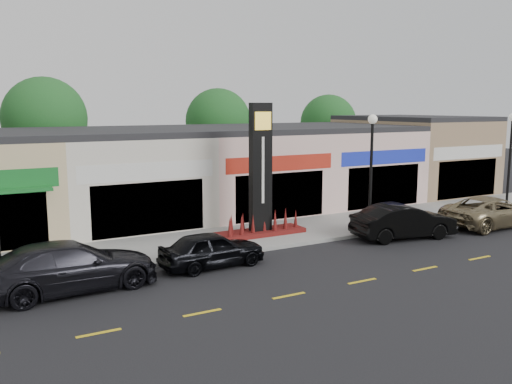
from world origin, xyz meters
TOP-DOWN VIEW (x-y plane):
  - ground at (0.00, 0.00)m, footprint 120.00×120.00m
  - sidewalk at (0.00, 4.35)m, footprint 52.00×4.30m
  - curb at (0.00, 2.10)m, footprint 52.00×0.20m
  - shop_cream at (-1.50, 11.47)m, footprint 7.00×10.01m
  - shop_pink_w at (5.50, 11.47)m, footprint 7.00×10.01m
  - shop_pink_e at (12.50, 11.47)m, footprint 7.00×10.01m
  - shop_tan at (19.50, 11.48)m, footprint 7.00×10.01m
  - tree_rear_west at (-4.00, 19.50)m, footprint 5.20×5.20m
  - tree_rear_mid at (8.00, 19.50)m, footprint 4.80×4.80m
  - tree_rear_east at (18.00, 19.50)m, footprint 4.60×4.60m
  - lamp_east_near at (8.00, 2.50)m, footprint 0.44×0.44m
  - lamp_east_far at (18.00, 2.50)m, footprint 0.44×0.44m
  - pylon_sign at (3.00, 4.20)m, footprint 4.20×1.30m
  - car_dark_sedan at (-6.01, 0.85)m, footprint 2.72×5.84m
  - car_black_sedan at (-0.85, 1.06)m, footprint 1.85×4.11m
  - car_black_conv at (8.65, 0.90)m, footprint 2.46×5.03m
  - car_gold_suv at (14.35, 0.64)m, footprint 2.54×5.48m

SIDE VIEW (x-z plane):
  - ground at x=0.00m, z-range 0.00..0.00m
  - sidewalk at x=0.00m, z-range 0.00..0.15m
  - curb at x=0.00m, z-range 0.00..0.15m
  - car_black_sedan at x=-0.85m, z-range 0.00..1.37m
  - car_gold_suv at x=14.35m, z-range 0.00..1.52m
  - car_black_conv at x=8.65m, z-range 0.00..1.59m
  - car_dark_sedan at x=-6.01m, z-range 0.00..1.65m
  - pylon_sign at x=3.00m, z-range -0.73..5.27m
  - shop_cream at x=-1.50m, z-range 0.00..4.80m
  - shop_pink_w at x=5.50m, z-range 0.00..4.80m
  - shop_pink_e at x=12.50m, z-range 0.00..4.80m
  - shop_tan at x=19.50m, z-range 0.00..5.30m
  - lamp_east_near at x=8.00m, z-range 0.74..6.21m
  - lamp_east_far at x=18.00m, z-range 0.74..6.21m
  - tree_rear_east at x=18.00m, z-range 1.16..8.10m
  - tree_rear_mid at x=8.00m, z-range 1.24..8.53m
  - tree_rear_west at x=-4.00m, z-range 1.30..9.13m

